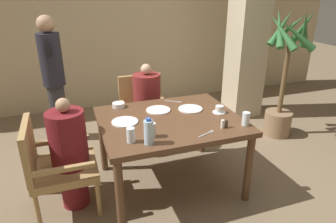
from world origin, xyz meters
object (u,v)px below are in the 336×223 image
at_px(diner_in_left_chair, 70,153).
at_px(standing_host, 53,76).
at_px(glass_tall_far, 246,119).
at_px(bowl_small, 119,105).
at_px(plate_main_right, 158,110).
at_px(water_bottle, 149,132).
at_px(glass_tall_near, 152,130).
at_px(plate_dessert_center, 190,109).
at_px(diner_in_far_chair, 147,106).
at_px(chair_left_side, 54,163).
at_px(chair_far_side, 144,109).
at_px(teacup_with_saucer, 219,110).
at_px(glass_tall_mid, 131,135).
at_px(plate_main_left, 125,122).
at_px(potted_palm, 283,82).

height_order(diner_in_left_chair, standing_host, standing_host).
bearing_deg(glass_tall_far, bowl_small, 140.77).
xyz_separation_m(diner_in_left_chair, plate_main_right, (0.88, 0.22, 0.20)).
bearing_deg(standing_host, glass_tall_far, -47.91).
bearing_deg(water_bottle, glass_tall_near, 62.49).
relative_size(plate_dessert_center, water_bottle, 1.11).
bearing_deg(glass_tall_far, water_bottle, -177.14).
xyz_separation_m(plate_main_right, plate_dessert_center, (0.32, -0.08, 0.00)).
height_order(diner_in_left_chair, diner_in_far_chair, diner_in_far_chair).
bearing_deg(water_bottle, standing_host, 110.95).
height_order(diner_in_far_chair, water_bottle, diner_in_far_chair).
height_order(chair_left_side, chair_far_side, same).
bearing_deg(water_bottle, plate_main_right, 66.28).
bearing_deg(teacup_with_saucer, chair_left_side, 178.97).
xyz_separation_m(chair_far_side, water_bottle, (-0.32, -1.36, 0.37)).
xyz_separation_m(diner_in_far_chair, glass_tall_mid, (-0.45, -1.15, 0.24)).
height_order(diner_in_far_chair, teacup_with_saucer, diner_in_far_chair).
xyz_separation_m(bowl_small, glass_tall_far, (0.99, -0.81, 0.04)).
distance_m(diner_in_far_chair, standing_host, 1.23).
distance_m(chair_far_side, plate_main_left, 1.03).
relative_size(teacup_with_saucer, glass_tall_mid, 1.06).
xyz_separation_m(diner_in_far_chair, potted_palm, (1.76, -0.24, 0.19)).
relative_size(plate_main_right, water_bottle, 1.11).
xyz_separation_m(plate_dessert_center, glass_tall_near, (-0.54, -0.44, 0.06)).
relative_size(potted_palm, plate_dessert_center, 6.78).
height_order(chair_far_side, glass_tall_near, chair_far_side).
bearing_deg(chair_left_side, glass_tall_far, -12.27).
bearing_deg(glass_tall_mid, chair_left_side, 151.83).
distance_m(bowl_small, water_bottle, 0.86).
bearing_deg(plate_main_left, teacup_with_saucer, -5.08).
bearing_deg(water_bottle, potted_palm, 25.21).
bearing_deg(chair_far_side, potted_palm, -12.33).
relative_size(potted_palm, teacup_with_saucer, 12.73).
height_order(plate_main_left, glass_tall_mid, glass_tall_mid).
bearing_deg(chair_far_side, water_bottle, -103.26).
height_order(diner_in_left_chair, teacup_with_saucer, diner_in_left_chair).
bearing_deg(chair_left_side, plate_main_right, 12.23).
distance_m(bowl_small, glass_tall_far, 1.28).
relative_size(chair_far_side, glass_tall_mid, 6.96).
bearing_deg(chair_left_side, plate_dessert_center, 6.14).
bearing_deg(diner_in_far_chair, potted_palm, -7.83).
bearing_deg(chair_left_side, diner_in_left_chair, 0.00).
xyz_separation_m(water_bottle, glass_tall_near, (0.06, 0.11, -0.04)).
distance_m(water_bottle, glass_tall_mid, 0.15).
relative_size(diner_in_far_chair, plate_main_right, 4.36).
xyz_separation_m(diner_in_left_chair, water_bottle, (0.61, -0.41, 0.30)).
bearing_deg(diner_in_left_chair, chair_far_side, 45.84).
distance_m(potted_palm, plate_dessert_center, 1.55).
height_order(standing_host, bowl_small, standing_host).
height_order(potted_palm, teacup_with_saucer, potted_palm).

